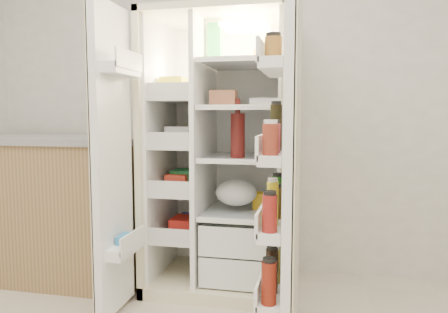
# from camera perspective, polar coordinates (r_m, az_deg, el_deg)

# --- Properties ---
(wall_back) EXTENTS (4.00, 0.02, 2.70)m
(wall_back) POSITION_cam_1_polar(r_m,az_deg,el_deg) (3.17, 2.44, 9.12)
(wall_back) COLOR silver
(wall_back) RESTS_ON floor
(refrigerator) EXTENTS (0.92, 0.70, 1.80)m
(refrigerator) POSITION_cam_1_polar(r_m,az_deg,el_deg) (2.87, 0.14, -2.65)
(refrigerator) COLOR beige
(refrigerator) RESTS_ON floor
(freezer_door) EXTENTS (0.15, 0.40, 1.72)m
(freezer_door) POSITION_cam_1_polar(r_m,az_deg,el_deg) (2.45, -14.74, -0.72)
(freezer_door) COLOR white
(freezer_door) RESTS_ON floor
(fridge_door) EXTENTS (0.17, 0.58, 1.72)m
(fridge_door) POSITION_cam_1_polar(r_m,az_deg,el_deg) (2.10, 8.60, -2.21)
(fridge_door) COLOR white
(fridge_door) RESTS_ON floor
(kitchen_counter) EXTENTS (1.39, 0.74, 1.01)m
(kitchen_counter) POSITION_cam_1_polar(r_m,az_deg,el_deg) (3.29, -21.29, -6.16)
(kitchen_counter) COLOR #A27B51
(kitchen_counter) RESTS_ON floor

